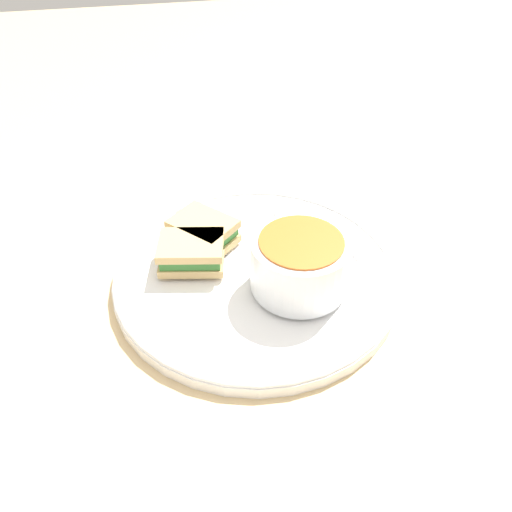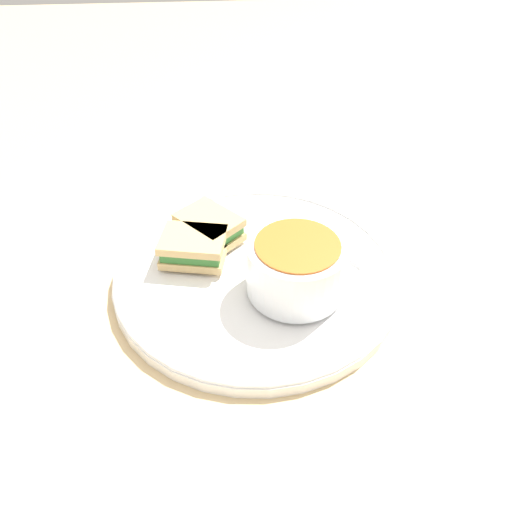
# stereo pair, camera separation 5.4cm
# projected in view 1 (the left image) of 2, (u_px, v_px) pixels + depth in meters

# --- Properties ---
(ground_plane) EXTENTS (2.40, 2.40, 0.00)m
(ground_plane) POSITION_uv_depth(u_px,v_px,m) (256.00, 278.00, 0.56)
(ground_plane) COLOR #D1B27F
(plate) EXTENTS (0.31, 0.31, 0.02)m
(plate) POSITION_uv_depth(u_px,v_px,m) (256.00, 272.00, 0.55)
(plate) COLOR white
(plate) RESTS_ON ground_plane
(soup_bowl) EXTENTS (0.10, 0.10, 0.06)m
(soup_bowl) POSITION_uv_depth(u_px,v_px,m) (300.00, 263.00, 0.51)
(soup_bowl) COLOR white
(soup_bowl) RESTS_ON plate
(spoon) EXTENTS (0.11, 0.09, 0.01)m
(spoon) POSITION_uv_depth(u_px,v_px,m) (292.00, 218.00, 0.61)
(spoon) COLOR silver
(spoon) RESTS_ON plate
(sandwich_half_near) EXTENTS (0.09, 0.09, 0.03)m
(sandwich_half_near) POSITION_uv_depth(u_px,v_px,m) (203.00, 231.00, 0.57)
(sandwich_half_near) COLOR tan
(sandwich_half_near) RESTS_ON plate
(sandwich_half_far) EXTENTS (0.07, 0.08, 0.03)m
(sandwich_half_far) POSITION_uv_depth(u_px,v_px,m) (191.00, 252.00, 0.54)
(sandwich_half_far) COLOR tan
(sandwich_half_far) RESTS_ON plate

